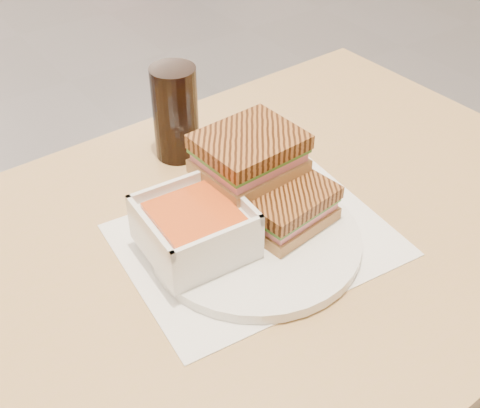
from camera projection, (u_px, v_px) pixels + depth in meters
main_table at (209, 315)px, 0.89m from camera, size 1.22×0.73×0.75m
tray_liner at (256, 240)px, 0.84m from camera, size 0.38×0.31×0.00m
plate at (255, 239)px, 0.83m from camera, size 0.28×0.28×0.02m
soup_bowl at (195, 229)px, 0.79m from camera, size 0.14×0.14×0.07m
panini_lower at (285, 205)px, 0.83m from camera, size 0.13×0.11×0.05m
panini_upper at (249, 154)px, 0.83m from camera, size 0.14×0.12×0.06m
cola_glass at (175, 113)px, 0.96m from camera, size 0.07×0.07×0.15m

